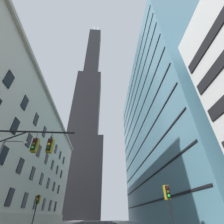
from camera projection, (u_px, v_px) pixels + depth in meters
name	position (u px, v px, depth m)	size (l,w,h in m)	color
station_building	(6.00, 152.00, 29.66)	(13.37, 58.91, 24.55)	beige
dark_skyscraper	(85.00, 120.00, 118.25)	(29.25, 29.25, 209.37)	black
glass_office_midrise	(169.00, 129.00, 43.21)	(18.54, 48.91, 44.83)	teal
traffic_signal_mast	(18.00, 157.00, 10.66)	(6.20, 0.63, 7.34)	black
traffic_light_near_right	(168.00, 195.00, 12.17)	(0.40, 0.63, 3.81)	black
traffic_light_far_left	(38.00, 202.00, 19.24)	(0.40, 0.63, 3.97)	black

